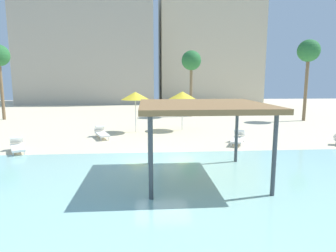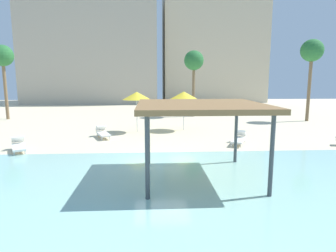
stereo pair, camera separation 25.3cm
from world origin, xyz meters
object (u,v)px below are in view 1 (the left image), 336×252
Objects in this scene: shade_pavilion at (202,108)px; beach_umbrella_yellow_2 at (135,96)px; lounge_chair_3 at (238,138)px; beach_umbrella_yellow_1 at (182,95)px; lounge_chair_0 at (102,133)px; palm_tree_2 at (191,62)px; lounge_chair_1 at (17,146)px; palm_tree_1 at (309,53)px.

shade_pavilion reaches higher than beach_umbrella_yellow_2.
shade_pavilion is 6.91m from lounge_chair_3.
lounge_chair_3 is at bearing -34.70° from beach_umbrella_yellow_2.
beach_umbrella_yellow_1 reaches higher than lounge_chair_0.
beach_umbrella_yellow_1 is at bearing 86.96° from shade_pavilion.
shade_pavilion is 18.50m from palm_tree_2.
lounge_chair_0 is (-2.10, -1.83, -2.21)m from beach_umbrella_yellow_2.
lounge_chair_1 is at bearing -68.58° from lounge_chair_0.
beach_umbrella_yellow_1 is 3.38m from beach_umbrella_yellow_2.
palm_tree_2 is (1.83, 7.81, 2.77)m from beach_umbrella_yellow_1.
beach_umbrella_yellow_2 is at bearing -121.68° from palm_tree_2.
lounge_chair_1 is 1.00× the size of lounge_chair_3.
beach_umbrella_yellow_1 is 5.84m from lounge_chair_3.
palm_tree_1 is (12.00, 14.42, 3.24)m from shade_pavilion.
lounge_chair_0 is 0.31× the size of palm_tree_2.
palm_tree_2 reaches higher than shade_pavilion.
lounge_chair_3 is at bearing -60.44° from beach_umbrella_yellow_1.
palm_tree_1 reaches higher than beach_umbrella_yellow_2.
lounge_chair_0 and lounge_chair_1 have the same top height.
lounge_chair_1 is at bearing -147.75° from beach_umbrella_yellow_1.
lounge_chair_3 is (11.83, 1.07, 0.00)m from lounge_chair_1.
beach_umbrella_yellow_2 is 3.56m from lounge_chair_0.
beach_umbrella_yellow_1 is 8.48m from palm_tree_2.
beach_umbrella_yellow_1 is 1.42× the size of lounge_chair_0.
lounge_chair_0 is 18.91m from palm_tree_1.
shade_pavilion is at bearing -93.04° from beach_umbrella_yellow_1.
beach_umbrella_yellow_2 is (-3.33, -0.55, 0.02)m from beach_umbrella_yellow_1.
beach_umbrella_yellow_2 is 0.40× the size of palm_tree_1.
palm_tree_1 is at bearing 90.00° from lounge_chair_0.
beach_umbrella_yellow_2 is 1.43× the size of lounge_chair_3.
lounge_chair_0 is 1.01× the size of lounge_chair_3.
lounge_chair_0 is at bearing 121.49° from shade_pavilion.
lounge_chair_0 is 5.05m from lounge_chair_1.
beach_umbrella_yellow_1 is at bearing 9.39° from beach_umbrella_yellow_2.
shade_pavilion is 1.62× the size of beach_umbrella_yellow_1.
lounge_chair_1 is (-3.73, -3.40, 0.00)m from lounge_chair_0.
beach_umbrella_yellow_2 reaches higher than lounge_chair_0.
palm_tree_1 is (16.89, 6.45, 5.57)m from lounge_chair_0.
palm_tree_1 is 10.35m from palm_tree_2.
shade_pavilion is 2.31× the size of lounge_chair_1.
beach_umbrella_yellow_2 reaches higher than lounge_chair_3.
palm_tree_1 is at bearing 89.94° from lounge_chair_1.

